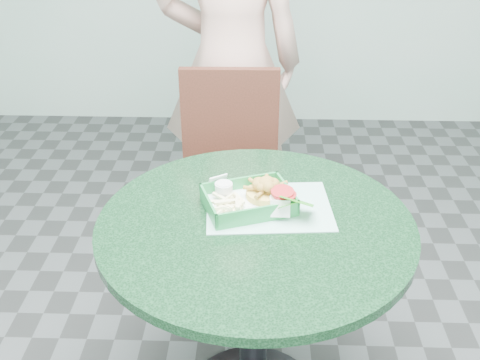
{
  "coord_description": "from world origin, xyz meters",
  "views": [
    {
      "loc": [
        -0.0,
        -1.33,
        1.66
      ],
      "look_at": [
        -0.05,
        0.1,
        0.85
      ],
      "focal_mm": 42.0,
      "sensor_mm": 36.0,
      "label": 1
    }
  ],
  "objects_px": {
    "diner_person": "(231,30)",
    "crab_sandwich": "(269,196)",
    "food_basket": "(248,209)",
    "sauce_ramekin": "(229,189)",
    "cafe_table": "(255,273)",
    "dining_chair": "(229,167)"
  },
  "relations": [
    {
      "from": "diner_person",
      "to": "crab_sandwich",
      "type": "bearing_deg",
      "value": 97.11
    },
    {
      "from": "food_basket",
      "to": "sauce_ramekin",
      "type": "distance_m",
      "value": 0.09
    },
    {
      "from": "crab_sandwich",
      "to": "sauce_ramekin",
      "type": "height_order",
      "value": "crab_sandwich"
    },
    {
      "from": "food_basket",
      "to": "dining_chair",
      "type": "bearing_deg",
      "value": 97.71
    },
    {
      "from": "dining_chair",
      "to": "crab_sandwich",
      "type": "distance_m",
      "value": 0.74
    },
    {
      "from": "cafe_table",
      "to": "diner_person",
      "type": "distance_m",
      "value": 1.17
    },
    {
      "from": "food_basket",
      "to": "sauce_ramekin",
      "type": "height_order",
      "value": "sauce_ramekin"
    },
    {
      "from": "sauce_ramekin",
      "to": "cafe_table",
      "type": "bearing_deg",
      "value": -57.31
    },
    {
      "from": "dining_chair",
      "to": "crab_sandwich",
      "type": "bearing_deg",
      "value": -78.03
    },
    {
      "from": "sauce_ramekin",
      "to": "dining_chair",
      "type": "bearing_deg",
      "value": 93.17
    },
    {
      "from": "cafe_table",
      "to": "crab_sandwich",
      "type": "height_order",
      "value": "crab_sandwich"
    },
    {
      "from": "dining_chair",
      "to": "sauce_ramekin",
      "type": "bearing_deg",
      "value": -87.69
    },
    {
      "from": "cafe_table",
      "to": "crab_sandwich",
      "type": "distance_m",
      "value": 0.24
    },
    {
      "from": "food_basket",
      "to": "sauce_ramekin",
      "type": "bearing_deg",
      "value": 135.49
    },
    {
      "from": "dining_chair",
      "to": "cafe_table",
      "type": "bearing_deg",
      "value": -82.21
    },
    {
      "from": "diner_person",
      "to": "sauce_ramekin",
      "type": "xyz_separation_m",
      "value": [
        0.04,
        -0.95,
        -0.23
      ]
    },
    {
      "from": "cafe_table",
      "to": "sauce_ramekin",
      "type": "relative_size",
      "value": 17.0
    },
    {
      "from": "cafe_table",
      "to": "dining_chair",
      "type": "xyz_separation_m",
      "value": [
        -0.12,
        0.76,
        -0.05
      ]
    },
    {
      "from": "dining_chair",
      "to": "diner_person",
      "type": "bearing_deg",
      "value": 89.68
    },
    {
      "from": "cafe_table",
      "to": "diner_person",
      "type": "height_order",
      "value": "diner_person"
    },
    {
      "from": "food_basket",
      "to": "sauce_ramekin",
      "type": "relative_size",
      "value": 4.66
    },
    {
      "from": "dining_chair",
      "to": "sauce_ramekin",
      "type": "height_order",
      "value": "dining_chair"
    }
  ]
}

